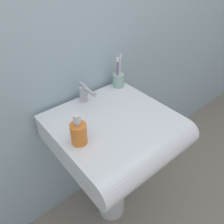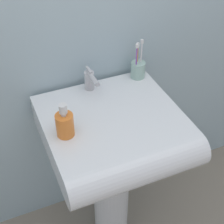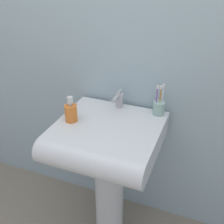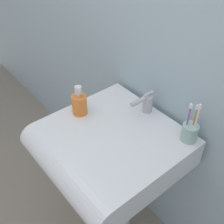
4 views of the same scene
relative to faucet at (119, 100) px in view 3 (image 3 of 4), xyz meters
name	(u,v)px [view 3 (image 3 of 4)]	position (x,y,z in m)	size (l,w,h in m)	color
wall_back	(128,49)	(0.02, 0.10, 0.29)	(5.00, 0.05, 2.40)	#9EB7C1
sink_pedestal	(109,189)	(0.02, -0.20, -0.55)	(0.18, 0.18, 0.71)	white
sink_basin	(105,140)	(0.02, -0.26, -0.13)	(0.58, 0.59, 0.14)	white
faucet	(119,100)	(0.00, 0.00, 0.00)	(0.05, 0.13, 0.11)	#B7B7BC
toothbrush_cup	(159,108)	(0.25, 0.01, -0.01)	(0.07, 0.07, 0.20)	#99BFB2
soap_bottle	(71,112)	(-0.20, -0.24, 0.00)	(0.07, 0.07, 0.15)	orange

